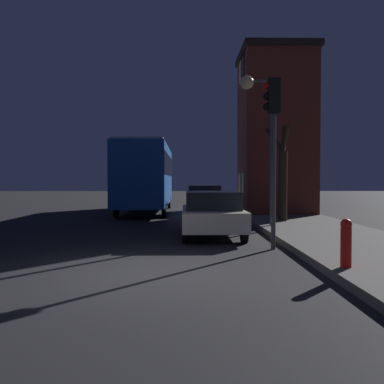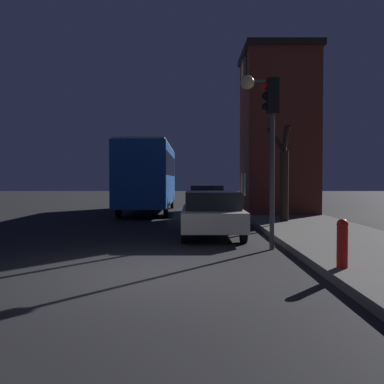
% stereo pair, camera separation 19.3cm
% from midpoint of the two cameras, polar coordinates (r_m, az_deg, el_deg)
% --- Properties ---
extents(ground_plane, '(120.00, 120.00, 0.00)m').
position_cam_midpoint_polar(ground_plane, '(8.35, -6.46, -10.77)').
color(ground_plane, black).
extents(brick_building, '(3.61, 4.10, 8.06)m').
position_cam_midpoint_polar(brick_building, '(22.09, 11.44, 7.92)').
color(brick_building, brown).
rests_on(brick_building, sidewalk).
extents(streetlamp, '(1.21, 0.49, 5.31)m').
position_cam_midpoint_polar(streetlamp, '(15.56, 9.19, 10.20)').
color(streetlamp, '#4C4C4C').
rests_on(streetlamp, sidewalk).
extents(traffic_light, '(0.43, 0.24, 4.38)m').
position_cam_midpoint_polar(traffic_light, '(11.22, 10.86, 8.49)').
color(traffic_light, '#4C4C4C').
rests_on(traffic_light, ground).
extents(bare_tree, '(0.93, 2.00, 3.90)m').
position_cam_midpoint_polar(bare_tree, '(17.30, 12.26, 2.44)').
color(bare_tree, '#2D2319').
rests_on(bare_tree, sidewalk).
extents(bus, '(2.46, 10.04, 3.70)m').
position_cam_midpoint_polar(bus, '(23.68, -5.69, 2.61)').
color(bus, '#194793').
rests_on(bus, ground).
extents(car_near_lane, '(1.85, 4.18, 1.43)m').
position_cam_midpoint_polar(car_near_lane, '(13.45, 2.93, -2.80)').
color(car_near_lane, beige).
rests_on(car_near_lane, ground).
extents(car_mid_lane, '(1.89, 4.45, 1.50)m').
position_cam_midpoint_polar(car_mid_lane, '(22.94, 2.00, -0.87)').
color(car_mid_lane, '#B7BABF').
rests_on(car_mid_lane, ground).
extents(fire_hydrant, '(0.21, 0.21, 0.91)m').
position_cam_midpoint_polar(fire_hydrant, '(8.41, 19.88, -6.29)').
color(fire_hydrant, red).
rests_on(fire_hydrant, sidewalk).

